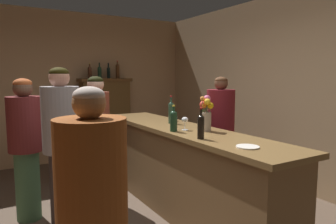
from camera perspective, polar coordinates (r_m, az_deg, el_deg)
wall_back at (r=6.10m, az=-18.83°, el=4.28°), size 4.99×0.12×2.78m
wall_right at (r=4.59m, az=24.49°, el=3.38°), size 0.12×6.70×2.78m
bar_counter at (r=3.68m, az=2.65°, el=-10.61°), size 0.64×3.13×1.01m
display_cabinet at (r=6.08m, az=-11.38°, el=-0.94°), size 0.98×0.36×1.56m
wine_bottle_syrah at (r=3.30m, az=1.06°, el=-1.43°), size 0.08×0.08×0.28m
wine_bottle_pinot at (r=3.86m, az=0.57°, el=0.08°), size 0.07×0.07×0.35m
wine_bottle_malbec at (r=2.92m, az=6.06°, el=-2.49°), size 0.06×0.06×0.30m
wine_glass_front at (r=4.07m, az=0.95°, el=-0.37°), size 0.07×0.07×0.13m
wine_glass_mid at (r=3.39m, az=3.12°, el=-1.56°), size 0.07×0.07×0.14m
flower_arrangement at (r=3.36m, az=6.98°, el=-0.28°), size 0.14×0.16×0.38m
cheese_plate at (r=2.66m, az=14.44°, el=-6.22°), size 0.19×0.19×0.01m
display_bottle_left at (r=5.94m, az=-14.18°, el=7.18°), size 0.08×0.08×0.28m
display_bottle_midleft at (r=6.00m, az=-12.48°, el=7.24°), size 0.07×0.07×0.29m
display_bottle_center at (r=6.06m, az=-10.88°, el=7.26°), size 0.06×0.06×0.29m
display_bottle_midright at (r=6.12m, az=-9.27°, el=7.57°), size 0.07×0.07×0.34m
patron_near_entrance at (r=4.83m, az=-19.14°, el=-2.44°), size 0.35×0.35×1.58m
patron_in_grey at (r=4.02m, az=-12.95°, el=-3.72°), size 0.33×0.33×1.60m
patron_in_navy at (r=1.83m, az=-13.72°, el=-18.26°), size 0.38×0.38×1.55m
patron_by_cabinet at (r=3.30m, az=-18.94°, el=-5.57°), size 0.37×0.37×1.69m
patron_tall at (r=3.76m, az=-24.70°, el=-5.27°), size 0.36×0.36×1.58m
bartender at (r=4.31m, az=9.57°, el=-3.30°), size 0.38×0.38×1.59m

